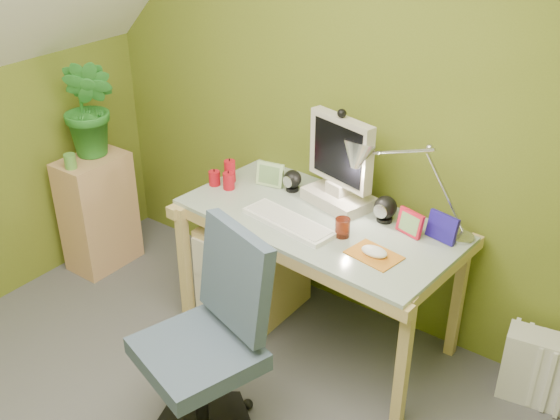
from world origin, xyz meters
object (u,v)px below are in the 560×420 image
Objects in this scene: desk at (317,279)px; task_chair at (197,351)px; side_ledge at (99,212)px; radiator at (543,370)px; potted_plant at (90,108)px; monitor at (341,158)px; desk_lamp at (428,168)px.

desk is 1.44× the size of task_chair.
side_ledge is 2.61m from radiator.
potted_plant is at bearing 178.18° from radiator.
monitor is (-0.00, 0.18, 0.61)m from desk.
monitor is at bearing 172.75° from radiator.
side_ledge is at bearing -151.47° from monitor.
desk_lamp reaches higher than desk.
desk_lamp reaches higher than task_chair.
task_chair is (-0.03, -1.03, -0.51)m from monitor.
desk_lamp is 0.90× the size of side_ledge.
side_ledge is 1.96× the size of radiator.
desk is 2.10× the size of desk_lamp.
radiator is (1.11, 0.23, -0.18)m from desk.
side_ledge is at bearing -168.35° from desk.
desk_lamp is (0.45, 0.00, 0.07)m from monitor.
potted_plant reaches higher than desk.
desk_lamp is 1.77× the size of radiator.
desk is 1.90× the size of side_ledge.
desk_lamp reaches higher than radiator.
potted_plant is at bearing -153.32° from monitor.
desk is 0.64m from monitor.
radiator is at bearing 8.02° from potted_plant.
desk is 0.86m from task_chair.
side_ledge is at bearing 172.08° from task_chair.
radiator is at bearing 9.11° from side_ledge.
task_chair is (-0.03, -0.85, 0.11)m from desk.
monitor is 1.50m from potted_plant.
desk_lamp is at bearing 82.04° from task_chair.
potted_plant is at bearing 90.00° from side_ledge.
side_ledge reaches higher than radiator.
side_ledge is (-1.47, -0.36, -0.62)m from monitor.
desk is at bearing -171.15° from desk_lamp.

